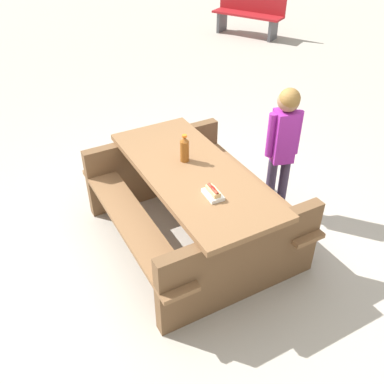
{
  "coord_description": "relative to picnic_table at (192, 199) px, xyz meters",
  "views": [
    {
      "loc": [
        2.48,
        -1.61,
        2.68
      ],
      "look_at": [
        0.0,
        0.0,
        0.52
      ],
      "focal_mm": 40.09,
      "sensor_mm": 36.0,
      "label": 1
    }
  ],
  "objects": [
    {
      "name": "park_bench_mid",
      "position": [
        -4.78,
        4.51,
        0.0
      ],
      "size": [
        1.53,
        0.98,
        0.85
      ],
      "color": "maroon",
      "rests_on": "ground"
    },
    {
      "name": "ground_plane",
      "position": [
        0.0,
        0.0,
        -0.44
      ],
      "size": [
        30.0,
        30.0,
        0.0
      ],
      "primitive_type": "plane",
      "color": "#ADA599",
      "rests_on": "ground"
    },
    {
      "name": "picnic_table",
      "position": [
        0.0,
        0.0,
        0.0
      ],
      "size": [
        1.9,
        1.53,
        0.75
      ],
      "color": "brown",
      "rests_on": "ground"
    },
    {
      "name": "child_in_coat",
      "position": [
        0.08,
        0.93,
        0.38
      ],
      "size": [
        0.24,
        0.3,
        1.28
      ],
      "color": "#3F334C",
      "rests_on": "ground"
    },
    {
      "name": "soda_bottle",
      "position": [
        -0.16,
        0.03,
        0.42
      ],
      "size": [
        0.08,
        0.08,
        0.25
      ],
      "color": "brown",
      "rests_on": "picnic_table"
    },
    {
      "name": "hotdog_tray",
      "position": [
        0.39,
        -0.07,
        0.34
      ],
      "size": [
        0.19,
        0.13,
        0.08
      ],
      "color": "white",
      "rests_on": "picnic_table"
    }
  ]
}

